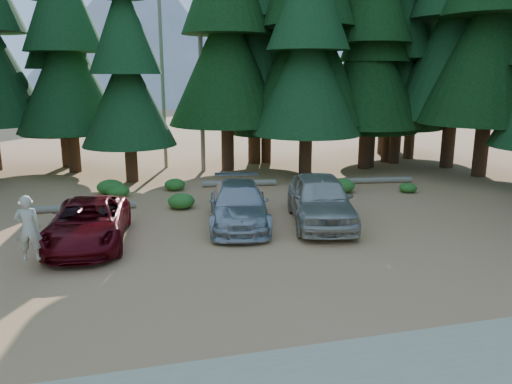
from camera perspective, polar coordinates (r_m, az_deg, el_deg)
ground at (r=14.86m, az=-0.78°, el=-8.11°), size 160.00×160.00×0.00m
forest_belt_north at (r=29.14m, az=-7.71°, el=2.55°), size 36.00×7.00×22.00m
snag_front at (r=28.23m, az=-6.32°, el=14.49°), size 0.24×0.24×12.00m
snag_back at (r=29.51m, az=-10.63°, el=12.36°), size 0.20×0.20×10.00m
mountain_peak at (r=101.93m, az=-14.58°, el=17.16°), size 48.00×50.00×28.00m
red_pickup at (r=17.14m, az=-18.65°, el=-3.35°), size 2.79×5.32×1.43m
silver_minivan_center at (r=18.33m, az=-2.00°, el=-1.43°), size 3.00×5.49×1.51m
silver_minivan_right at (r=18.61m, az=7.36°, el=-0.80°), size 3.28×5.70×1.83m
frisbee_player at (r=14.75m, az=-24.61°, el=-3.75°), size 0.67×0.45×1.82m
log_left at (r=21.43m, az=-19.08°, el=-1.65°), size 4.13×0.38×0.29m
log_mid at (r=24.62m, az=-1.92°, el=1.01°), size 3.65×0.77×0.30m
log_right at (r=25.90m, az=12.65°, el=1.30°), size 4.59×0.97×0.29m
shrub_far_left at (r=23.29m, az=-15.48°, el=0.11°), size 1.02×1.02×0.56m
shrub_left at (r=20.82m, az=-8.54°, el=-1.03°), size 1.11×1.11×0.61m
shrub_center_left at (r=23.97m, az=-16.32°, el=0.56°), size 1.21×1.21×0.67m
shrub_center_right at (r=24.09m, az=-9.26°, el=0.85°), size 0.99×0.99×0.54m
shrub_right at (r=21.84m, az=-3.60°, el=-0.24°), size 1.07×1.07×0.59m
shrub_far_right at (r=23.69m, az=9.82°, el=0.74°), size 1.17×1.17×0.65m
shrub_edge_east at (r=24.39m, az=16.98°, el=0.47°), size 0.81×0.81×0.45m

